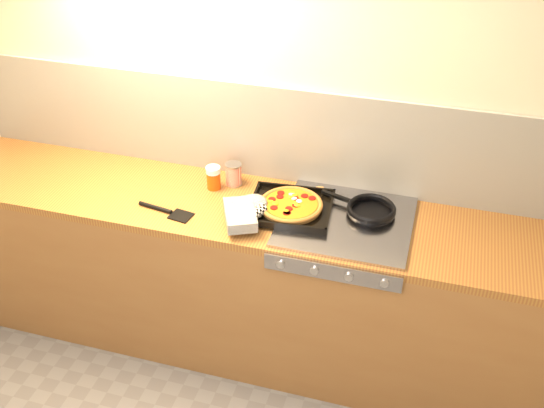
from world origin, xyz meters
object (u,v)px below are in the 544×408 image
(juice_glass, at_px, (213,177))
(frying_pan, at_px, (370,210))
(tomato_can, at_px, (234,174))
(pizza_on_tray, at_px, (277,207))

(juice_glass, bearing_deg, frying_pan, -2.09)
(tomato_can, xyz_separation_m, juice_glass, (-0.08, -0.06, 0.00))
(frying_pan, bearing_deg, tomato_can, 172.64)
(pizza_on_tray, distance_m, frying_pan, 0.43)
(frying_pan, xyz_separation_m, tomato_can, (-0.70, 0.09, 0.02))
(frying_pan, distance_m, juice_glass, 0.79)
(juice_glass, bearing_deg, tomato_can, 36.73)
(frying_pan, height_order, tomato_can, tomato_can)
(pizza_on_tray, height_order, frying_pan, pizza_on_tray)
(pizza_on_tray, xyz_separation_m, juice_glass, (-0.37, 0.14, 0.02))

